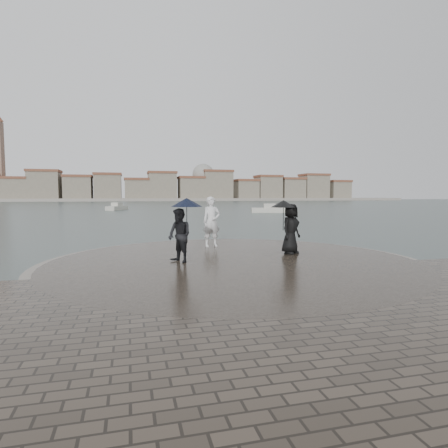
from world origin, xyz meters
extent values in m
plane|color=#2B3835|center=(0.00, 0.00, 0.00)|extent=(400.00, 400.00, 0.00)
cylinder|color=gray|center=(0.00, 3.50, 0.16)|extent=(12.50, 12.50, 0.32)
cylinder|color=#2D261E|center=(0.00, 3.50, 0.18)|extent=(11.90, 11.90, 0.36)
imported|color=white|center=(-0.01, 6.85, 1.40)|extent=(0.82, 0.60, 2.07)
imported|color=black|center=(-1.78, 3.50, 1.22)|extent=(0.98, 1.05, 1.71)
cylinder|color=black|center=(-1.53, 3.60, 1.71)|extent=(0.02, 0.02, 0.90)
cone|color=black|center=(-1.53, 3.60, 2.26)|extent=(1.02, 1.02, 0.28)
imported|color=black|center=(2.35, 4.24, 1.27)|extent=(1.06, 0.98, 1.82)
cylinder|color=black|center=(2.10, 4.34, 1.66)|extent=(0.02, 0.02, 0.90)
cone|color=black|center=(2.10, 4.34, 2.18)|extent=(0.94, 0.94, 0.26)
cube|color=gray|center=(0.00, 163.00, 0.60)|extent=(260.00, 20.00, 1.20)
cube|color=gray|center=(-48.00, 160.00, 4.50)|extent=(10.00, 10.00, 9.00)
cube|color=brown|center=(-48.00, 160.00, 9.50)|extent=(10.60, 10.60, 1.00)
cube|color=gray|center=(-37.00, 160.00, 6.00)|extent=(12.00, 10.00, 12.00)
cube|color=brown|center=(-37.00, 160.00, 12.50)|extent=(12.60, 10.60, 1.00)
cube|color=gray|center=(-24.00, 160.00, 5.00)|extent=(11.00, 10.00, 10.00)
cube|color=brown|center=(-24.00, 160.00, 10.50)|extent=(11.60, 10.60, 1.00)
cube|color=gray|center=(-12.00, 160.00, 5.50)|extent=(11.00, 10.00, 11.00)
cube|color=brown|center=(-12.00, 160.00, 11.50)|extent=(11.60, 10.60, 1.00)
cube|color=gray|center=(0.00, 160.00, 4.50)|extent=(10.00, 10.00, 9.00)
cube|color=brown|center=(0.00, 160.00, 9.50)|extent=(10.60, 10.60, 1.00)
cube|color=gray|center=(11.00, 160.00, 6.00)|extent=(12.00, 10.00, 12.00)
cube|color=brown|center=(11.00, 160.00, 12.50)|extent=(12.60, 10.60, 1.00)
cube|color=gray|center=(24.00, 160.00, 5.00)|extent=(11.00, 10.00, 10.00)
cube|color=brown|center=(24.00, 160.00, 10.50)|extent=(11.60, 10.60, 1.00)
cube|color=gray|center=(36.00, 160.00, 6.50)|extent=(13.00, 10.00, 13.00)
cube|color=brown|center=(36.00, 160.00, 13.50)|extent=(13.60, 10.60, 1.00)
cube|color=gray|center=(50.00, 160.00, 4.50)|extent=(10.00, 10.00, 9.00)
cube|color=brown|center=(50.00, 160.00, 9.50)|extent=(10.60, 10.60, 1.00)
cube|color=gray|center=(61.00, 160.00, 5.50)|extent=(11.00, 10.00, 11.00)
cube|color=brown|center=(61.00, 160.00, 11.50)|extent=(11.60, 10.60, 1.00)
cube|color=gray|center=(73.00, 160.00, 5.00)|extent=(11.00, 10.00, 10.00)
cube|color=brown|center=(73.00, 160.00, 10.50)|extent=(11.60, 10.60, 1.00)
cube|color=gray|center=(85.00, 160.00, 6.00)|extent=(12.00, 10.00, 12.00)
cube|color=brown|center=(85.00, 160.00, 12.50)|extent=(12.60, 10.60, 1.00)
cube|color=gray|center=(98.00, 160.00, 4.50)|extent=(10.00, 10.00, 9.00)
cube|color=brown|center=(98.00, 160.00, 9.50)|extent=(10.60, 10.60, 1.00)
sphere|color=gray|center=(30.00, 162.00, 12.00)|extent=(10.00, 10.00, 10.00)
cube|color=#B8B5A6|center=(16.47, 42.35, 0.25)|extent=(5.73, 2.98, 0.90)
cube|color=#B8B5A6|center=(16.47, 42.35, 0.85)|extent=(2.24, 1.68, 0.90)
cube|color=#B8B5A6|center=(-5.33, 57.31, 0.25)|extent=(3.62, 5.69, 0.90)
cube|color=#B8B5A6|center=(-5.33, 57.31, 0.85)|extent=(1.89, 2.31, 0.90)
camera|label=1|loc=(-3.31, -8.24, 2.48)|focal=30.00mm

